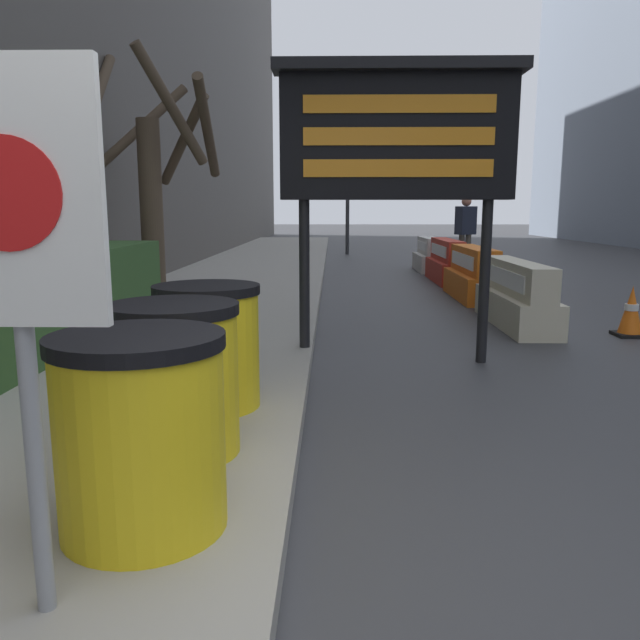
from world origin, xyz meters
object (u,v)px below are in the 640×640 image
message_board (397,137)px  traffic_cone_mid (440,257)px  warning_sign (14,243)px  jersey_barrier_cream (516,297)px  traffic_cone_near (443,259)px  jersey_barrier_red_striped (447,263)px  barrel_drum_middle (175,379)px  traffic_cone_far (631,312)px  barrel_drum_back (208,346)px  jersey_barrier_white (430,256)px  pedestrian_passerby (466,227)px  barrel_drum_foreground (141,432)px  jersey_barrier_orange_near (473,276)px  traffic_light_near_curb (348,157)px

message_board → traffic_cone_mid: message_board is taller
warning_sign → traffic_cone_mid: size_ratio=2.75×
jersey_barrier_cream → traffic_cone_near: jersey_barrier_cream is taller
jersey_barrier_red_striped → traffic_cone_mid: jersey_barrier_red_striped is taller
barrel_drum_middle → traffic_cone_far: (4.31, 3.94, -0.27)m
barrel_drum_back → jersey_barrier_cream: bearing=50.2°
jersey_barrier_white → jersey_barrier_red_striped: bearing=-90.0°
warning_sign → pedestrian_passerby: size_ratio=1.00×
message_board → jersey_barrier_white: bearing=79.2°
barrel_drum_foreground → traffic_cone_far: bearing=48.3°
jersey_barrier_orange_near → traffic_light_near_curb: (-1.84, 10.17, 2.72)m
barrel_drum_back → traffic_cone_far: size_ratio=1.40×
traffic_cone_far → message_board: bearing=-155.8°
traffic_cone_far → traffic_light_near_curb: size_ratio=0.14×
warning_sign → traffic_cone_far: 7.00m
traffic_cone_mid → traffic_light_near_curb: bearing=113.0°
barrel_drum_back → warning_sign: bearing=-93.2°
barrel_drum_back → traffic_cone_near: size_ratio=1.21×
jersey_barrier_orange_near → barrel_drum_foreground: bearing=-111.6°
jersey_barrier_orange_near → pedestrian_passerby: pedestrian_passerby is taller
message_board → traffic_cone_near: bearing=77.0°
barrel_drum_foreground → pedestrian_passerby: bearing=72.8°
warning_sign → jersey_barrier_white: size_ratio=1.03×
barrel_drum_back → jersey_barrier_orange_near: size_ratio=0.40×
barrel_drum_foreground → traffic_cone_mid: bearing=75.1°
jersey_barrier_red_striped → jersey_barrier_white: size_ratio=1.24×
jersey_barrier_cream → traffic_light_near_curb: traffic_light_near_curb is taller
warning_sign → barrel_drum_foreground: bearing=73.4°
warning_sign → traffic_light_near_curb: bearing=85.6°
barrel_drum_middle → traffic_cone_far: 5.84m
jersey_barrier_white → traffic_cone_mid: (0.33, 0.37, -0.04)m
barrel_drum_foreground → warning_sign: size_ratio=0.47×
jersey_barrier_red_striped → traffic_cone_near: (0.21, 1.60, -0.04)m
barrel_drum_foreground → jersey_barrier_cream: size_ratio=0.38×
barrel_drum_back → traffic_light_near_curb: bearing=85.4°
message_board → jersey_barrier_red_striped: (1.74, 6.84, -1.73)m
barrel_drum_foreground → barrel_drum_back: size_ratio=1.00×
barrel_drum_back → traffic_light_near_curb: size_ratio=0.19×
jersey_barrier_red_striped → traffic_cone_near: 1.61m
traffic_cone_mid → jersey_barrier_cream: bearing=-92.5°
barrel_drum_back → jersey_barrier_orange_near: 6.97m
barrel_drum_middle → barrel_drum_back: same height
warning_sign → message_board: 4.38m
warning_sign → traffic_cone_near: warning_sign is taller
message_board → jersey_barrier_cream: 3.15m
jersey_barrier_red_striped → barrel_drum_foreground: bearing=-106.8°
jersey_barrier_cream → jersey_barrier_orange_near: size_ratio=1.05×
barrel_drum_back → jersey_barrier_red_striped: (3.16, 8.67, -0.18)m
jersey_barrier_red_striped → traffic_cone_near: size_ratio=3.10×
jersey_barrier_cream → traffic_cone_far: size_ratio=3.66×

